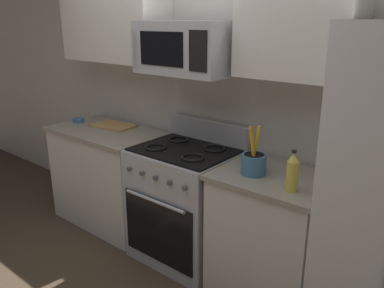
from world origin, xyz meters
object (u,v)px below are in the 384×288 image
at_px(microwave, 187,48).
at_px(bottle_oil, 292,172).
at_px(range_oven, 186,203).
at_px(utensil_crock, 254,163).
at_px(cutting_board, 113,125).
at_px(prep_bowl, 78,120).

relative_size(microwave, bottle_oil, 2.87).
bearing_deg(range_oven, utensil_crock, -7.06).
distance_m(range_oven, cutting_board, 1.08).
height_order(range_oven, cutting_board, range_oven).
height_order(range_oven, prep_bowl, range_oven).
height_order(bottle_oil, prep_bowl, bottle_oil).
xyz_separation_m(microwave, cutting_board, (-0.98, 0.09, -0.75)).
relative_size(range_oven, cutting_board, 2.73).
bearing_deg(range_oven, bottle_oil, -9.77).
bearing_deg(utensil_crock, prep_bowl, 177.69).
xyz_separation_m(utensil_crock, prep_bowl, (-2.01, 0.08, -0.05)).
relative_size(microwave, prep_bowl, 6.63).
distance_m(bottle_oil, prep_bowl, 2.32).
relative_size(range_oven, microwave, 1.53).
xyz_separation_m(utensil_crock, cutting_board, (-1.62, 0.20, -0.07)).
xyz_separation_m(microwave, utensil_crock, (0.64, -0.11, -0.69)).
distance_m(utensil_crock, cutting_board, 1.64).
bearing_deg(bottle_oil, prep_bowl, 175.92).
height_order(microwave, bottle_oil, microwave).
height_order(utensil_crock, prep_bowl, utensil_crock).
height_order(range_oven, bottle_oil, bottle_oil).
bearing_deg(utensil_crock, cutting_board, 173.07).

